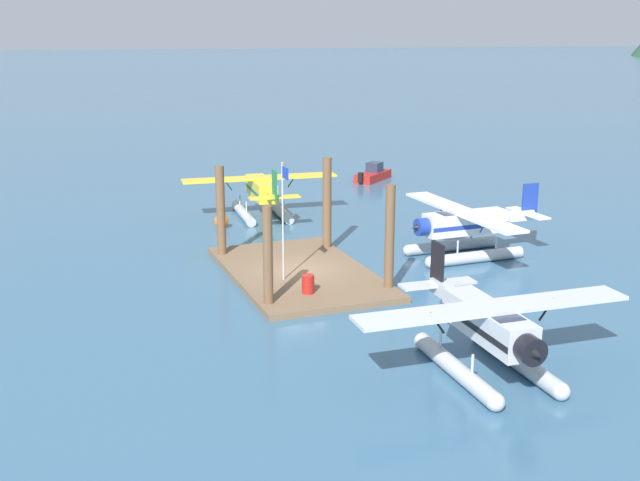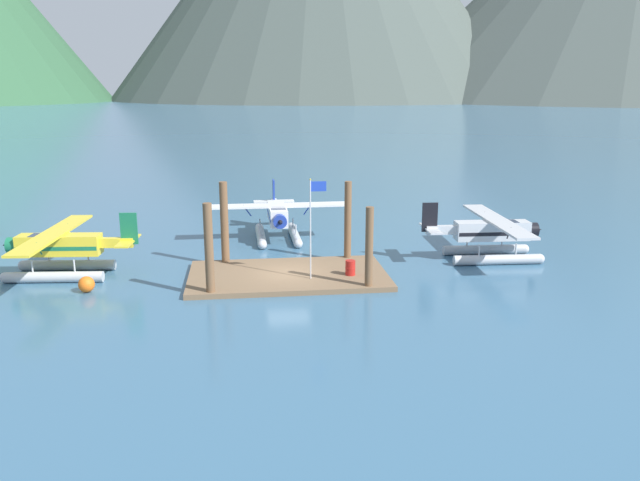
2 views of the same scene
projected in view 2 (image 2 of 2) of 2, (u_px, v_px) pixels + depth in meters
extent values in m
plane|color=#38607F|center=(288.00, 278.00, 37.61)|extent=(1200.00, 1200.00, 0.00)
cube|color=brown|center=(288.00, 275.00, 37.58)|extent=(11.67, 6.80, 0.30)
cylinder|color=brown|center=(209.00, 251.00, 33.66)|extent=(0.48, 0.48, 5.15)
cylinder|color=brown|center=(369.00, 249.00, 34.72)|extent=(0.44, 0.44, 4.75)
cylinder|color=brown|center=(224.00, 225.00, 39.40)|extent=(0.50, 0.50, 5.38)
cylinder|color=brown|center=(348.00, 222.00, 40.44)|extent=(0.45, 0.45, 5.25)
cylinder|color=silver|center=(310.00, 230.00, 35.82)|extent=(0.08, 0.08, 5.70)
cube|color=#1E3DB2|center=(318.00, 186.00, 35.27)|extent=(0.90, 0.03, 0.56)
sphere|color=gold|center=(310.00, 179.00, 35.12)|extent=(0.10, 0.10, 0.10)
cylinder|color=#AD1E19|center=(350.00, 268.00, 37.08)|extent=(0.58, 0.58, 0.88)
torus|color=#AD1E19|center=(350.00, 268.00, 37.08)|extent=(0.62, 0.62, 0.04)
sphere|color=orange|center=(86.00, 284.00, 34.94)|extent=(0.89, 0.89, 0.89)
cylinder|color=#B7BABF|center=(484.00, 250.00, 42.75)|extent=(5.62, 0.89, 0.64)
sphere|color=#B7BABF|center=(524.00, 249.00, 42.96)|extent=(0.64, 0.64, 0.64)
cylinder|color=#B7BABF|center=(497.00, 260.00, 40.33)|extent=(5.62, 0.89, 0.64)
sphere|color=#B7BABF|center=(539.00, 259.00, 40.54)|extent=(0.64, 0.64, 0.64)
cylinder|color=#B7BABF|center=(502.00, 240.00, 42.68)|extent=(0.10, 0.10, 0.70)
cylinder|color=#B7BABF|center=(467.00, 240.00, 42.50)|extent=(0.10, 0.10, 0.70)
cylinder|color=#B7BABF|center=(516.00, 249.00, 40.26)|extent=(0.10, 0.10, 0.70)
cylinder|color=#B7BABF|center=(479.00, 250.00, 40.08)|extent=(0.10, 0.10, 0.70)
cube|color=silver|center=(492.00, 231.00, 41.15)|extent=(4.85, 1.45, 1.20)
cube|color=black|center=(492.00, 232.00, 41.18)|extent=(4.76, 1.47, 0.24)
cube|color=#283347|center=(508.00, 225.00, 41.15)|extent=(1.15, 1.10, 0.56)
cube|color=silver|center=(497.00, 220.00, 41.01)|extent=(1.86, 10.45, 0.14)
cylinder|color=black|center=(486.00, 218.00, 43.22)|extent=(0.11, 0.62, 0.84)
cylinder|color=black|center=(509.00, 233.00, 38.97)|extent=(0.11, 0.62, 0.84)
cylinder|color=black|center=(532.00, 230.00, 41.35)|extent=(0.64, 0.99, 0.96)
cone|color=black|center=(539.00, 230.00, 41.39)|extent=(0.37, 0.38, 0.36)
cube|color=silver|center=(443.00, 230.00, 40.89)|extent=(2.22, 0.54, 0.56)
cube|color=black|center=(430.00, 217.00, 40.61)|extent=(1.00, 0.16, 1.90)
cube|color=silver|center=(431.00, 229.00, 40.80)|extent=(0.94, 3.23, 0.10)
cylinder|color=#B7BABF|center=(54.00, 277.00, 36.69)|extent=(5.63, 1.11, 0.64)
sphere|color=#B7BABF|center=(5.00, 278.00, 36.59)|extent=(0.64, 0.64, 0.64)
cylinder|color=#B7BABF|center=(69.00, 265.00, 39.11)|extent=(5.63, 1.11, 0.64)
sphere|color=#B7BABF|center=(23.00, 266.00, 39.01)|extent=(0.64, 0.64, 0.64)
cylinder|color=#B7BABF|center=(32.00, 266.00, 36.48)|extent=(0.10, 0.10, 0.70)
cylinder|color=#B7BABF|center=(74.00, 266.00, 36.57)|extent=(0.10, 0.10, 0.70)
cylinder|color=#B7BABF|center=(49.00, 255.00, 38.91)|extent=(0.10, 0.10, 0.70)
cylinder|color=#B7BABF|center=(88.00, 254.00, 39.00)|extent=(0.10, 0.10, 0.70)
cube|color=yellow|center=(59.00, 245.00, 37.51)|extent=(4.89, 1.64, 1.20)
cube|color=#196B47|center=(60.00, 246.00, 37.54)|extent=(4.79, 1.65, 0.24)
cube|color=#283347|center=(40.00, 239.00, 37.39)|extent=(1.19, 1.14, 0.56)
cube|color=yellow|center=(53.00, 234.00, 37.34)|extent=(2.27, 10.48, 0.14)
cylinder|color=#196B47|center=(39.00, 249.00, 35.29)|extent=(0.13, 0.63, 0.84)
cylinder|color=#196B47|center=(67.00, 231.00, 39.55)|extent=(0.13, 0.63, 0.84)
cylinder|color=#196B47|center=(13.00, 245.00, 37.41)|extent=(0.68, 1.01, 0.96)
cone|color=black|center=(5.00, 245.00, 37.40)|extent=(0.38, 0.39, 0.36)
cube|color=yellow|center=(115.00, 243.00, 37.61)|extent=(2.23, 0.62, 0.56)
cube|color=#196B47|center=(129.00, 229.00, 37.43)|extent=(1.01, 0.20, 1.90)
cube|color=yellow|center=(128.00, 241.00, 37.61)|extent=(1.07, 3.26, 0.10)
cylinder|color=#B7BABF|center=(294.00, 235.00, 47.06)|extent=(0.70, 5.61, 0.64)
sphere|color=#B7BABF|center=(298.00, 244.00, 44.36)|extent=(0.64, 0.64, 0.64)
cylinder|color=#B7BABF|center=(261.00, 236.00, 46.74)|extent=(0.70, 5.61, 0.64)
sphere|color=#B7BABF|center=(262.00, 245.00, 44.04)|extent=(0.64, 0.64, 0.64)
cylinder|color=#B7BABF|center=(296.00, 229.00, 45.74)|extent=(0.10, 0.10, 0.70)
cylinder|color=#B7BABF|center=(293.00, 222.00, 48.05)|extent=(0.10, 0.10, 0.70)
cylinder|color=#B7BABF|center=(261.00, 230.00, 45.42)|extent=(0.10, 0.10, 0.70)
cylinder|color=#B7BABF|center=(260.00, 223.00, 47.73)|extent=(0.10, 0.10, 0.70)
cube|color=white|center=(277.00, 214.00, 46.51)|extent=(1.29, 4.81, 1.20)
cube|color=#1E389E|center=(277.00, 215.00, 46.53)|extent=(1.31, 4.72, 0.24)
cube|color=#283347|center=(278.00, 212.00, 45.39)|extent=(1.07, 1.11, 0.56)
cube|color=white|center=(277.00, 205.00, 46.06)|extent=(10.41, 1.50, 0.14)
cylinder|color=#1E389E|center=(307.00, 209.00, 46.42)|extent=(0.62, 0.09, 0.84)
cylinder|color=#1E389E|center=(247.00, 211.00, 45.86)|extent=(0.62, 0.09, 0.84)
cylinder|color=#1E389E|center=(280.00, 221.00, 43.91)|extent=(0.97, 0.61, 0.96)
cone|color=black|center=(280.00, 223.00, 43.48)|extent=(0.36, 0.35, 0.36)
cube|color=white|center=(275.00, 204.00, 49.61)|extent=(0.46, 2.20, 0.56)
cube|color=#1E389E|center=(274.00, 192.00, 50.28)|extent=(0.13, 1.00, 1.90)
cube|color=white|center=(274.00, 201.00, 50.36)|extent=(3.21, 0.83, 0.10)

